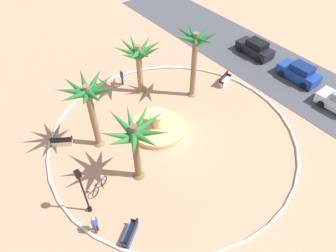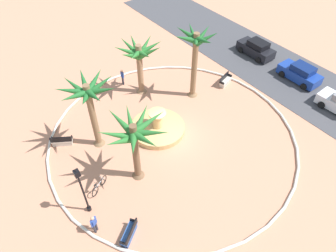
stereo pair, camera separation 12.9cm
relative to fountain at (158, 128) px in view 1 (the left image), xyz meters
The scene contains 17 objects.
ground_plane 1.45m from the fountain, 19.99° to the left, with size 80.00×80.00×0.00m, color tan.
plaza_curb 1.44m from the fountain, 19.99° to the left, with size 19.38×19.38×0.20m, color silver.
street_asphalt 14.64m from the fountain, 84.75° to the left, with size 48.00×8.00×0.03m, color #424247.
fountain is the anchor object (origin of this frame).
palm_tree_near_fountain 6.30m from the fountain, 160.70° to the left, with size 4.25×4.15×5.08m.
palm_tree_by_curb 7.04m from the fountain, 108.59° to the left, with size 3.76×3.64×6.43m.
palm_tree_mid_plaza 6.43m from the fountain, 109.46° to the right, with size 4.15×4.13×5.93m.
palm_tree_far_side 5.97m from the fountain, 52.56° to the right, with size 4.63×4.52×5.25m.
bench_east 7.48m from the fountain, 115.14° to the right, with size 1.27×1.62×1.00m.
bench_west 8.75m from the fountain, 97.06° to the left, with size 0.93×1.68×1.00m.
bench_north 9.13m from the fountain, 46.55° to the right, with size 1.32×1.60×1.00m.
lamppost 8.66m from the fountain, 67.75° to the right, with size 0.32×0.32×4.31m.
bicycle_red_frame 6.80m from the fountain, 71.32° to the right, with size 0.86×1.54×0.94m.
person_cyclist_helmet 9.37m from the fountain, 59.58° to the right, with size 0.34×0.47×1.65m.
person_cyclist_photo 7.06m from the fountain, behind, with size 0.53×0.25×1.60m.
parked_car_leftmost 15.12m from the fountain, 100.71° to the left, with size 4.00×1.92×1.67m.
parked_car_second 15.03m from the fountain, 79.61° to the left, with size 4.00×1.92×1.67m.
Camera 1 is at (12.96, -10.46, 17.92)m, focal length 32.87 mm.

